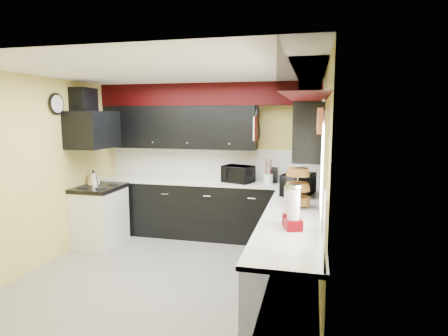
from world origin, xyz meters
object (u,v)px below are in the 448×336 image
object	(u,v)px
microwave	(298,184)
knife_block	(274,176)
toaster_oven	(238,174)
kettle	(94,178)
utensil_crock	(268,179)

from	to	relation	value
microwave	knife_block	distance (m)	0.94
toaster_oven	knife_block	distance (m)	0.58
toaster_oven	knife_block	xyz separation A→B (m)	(0.57, 0.10, -0.02)
toaster_oven	kettle	distance (m)	2.28
knife_block	microwave	bearing A→B (deg)	-61.20
utensil_crock	knife_block	xyz separation A→B (m)	(0.08, 0.11, 0.04)
toaster_oven	utensil_crock	bearing A→B (deg)	19.78
microwave	utensil_crock	bearing A→B (deg)	48.19
toaster_oven	utensil_crock	xyz separation A→B (m)	(0.48, -0.01, -0.06)
toaster_oven	microwave	size ratio (longest dim) A/B	0.88
microwave	utensil_crock	xyz separation A→B (m)	(-0.49, 0.74, -0.07)
utensil_crock	knife_block	distance (m)	0.14
microwave	toaster_oven	bearing A→B (deg)	67.22
microwave	knife_block	bearing A→B (deg)	40.35
toaster_oven	utensil_crock	distance (m)	0.49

